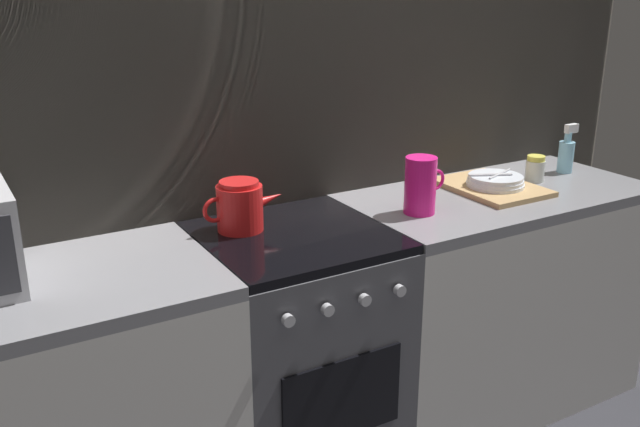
# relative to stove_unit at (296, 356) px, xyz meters

# --- Properties ---
(back_wall) EXTENTS (3.60, 0.05, 2.40)m
(back_wall) POSITION_rel_stove_unit_xyz_m (0.00, 0.32, 0.75)
(back_wall) COLOR #A39989
(back_wall) RESTS_ON ground_plane
(stove_unit) EXTENTS (0.60, 0.63, 0.90)m
(stove_unit) POSITION_rel_stove_unit_xyz_m (0.00, 0.00, 0.00)
(stove_unit) COLOR #4C4C51
(stove_unit) RESTS_ON ground_plane
(counter_right) EXTENTS (1.20, 0.60, 0.90)m
(counter_right) POSITION_rel_stove_unit_xyz_m (0.90, 0.00, 0.00)
(counter_right) COLOR silver
(counter_right) RESTS_ON ground_plane
(kettle) EXTENTS (0.28, 0.15, 0.17)m
(kettle) POSITION_rel_stove_unit_xyz_m (-0.14, 0.12, 0.53)
(kettle) COLOR red
(kettle) RESTS_ON stove_unit
(pitcher) EXTENTS (0.16, 0.11, 0.20)m
(pitcher) POSITION_rel_stove_unit_xyz_m (0.47, -0.04, 0.55)
(pitcher) COLOR #E5197A
(pitcher) RESTS_ON counter_right
(dish_pile) EXTENTS (0.30, 0.40, 0.07)m
(dish_pile) POSITION_rel_stove_unit_xyz_m (0.89, 0.03, 0.47)
(dish_pile) COLOR tan
(dish_pile) RESTS_ON counter_right
(spice_jar) EXTENTS (0.08, 0.08, 0.10)m
(spice_jar) POSITION_rel_stove_unit_xyz_m (1.12, 0.04, 0.50)
(spice_jar) COLOR silver
(spice_jar) RESTS_ON counter_right
(spray_bottle) EXTENTS (0.08, 0.06, 0.20)m
(spray_bottle) POSITION_rel_stove_unit_xyz_m (1.33, 0.07, 0.53)
(spray_bottle) COLOR #8CCCE5
(spray_bottle) RESTS_ON counter_right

